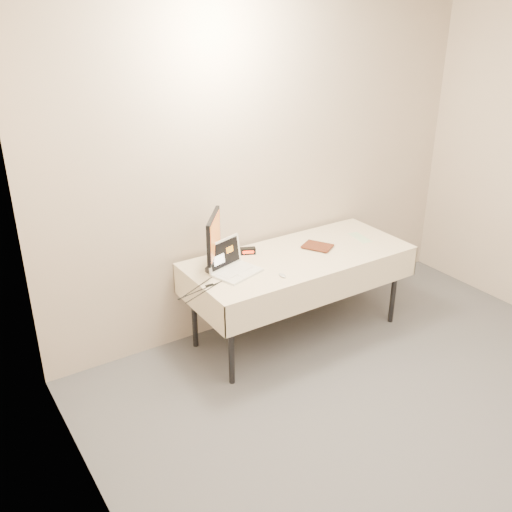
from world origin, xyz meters
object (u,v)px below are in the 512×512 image
table (299,262)px  laptop (232,265)px  book (314,238)px  monitor (214,239)px

table → laptop: bearing=177.4°
book → laptop: bearing=148.0°
table → monitor: monitor is taller
monitor → book: bearing=-59.9°
laptop → book: (0.75, -0.03, 0.06)m
monitor → laptop: bearing=-95.0°
table → monitor: 0.79m
laptop → book: 0.76m
table → laptop: size_ratio=4.57×
monitor → book: 0.87m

